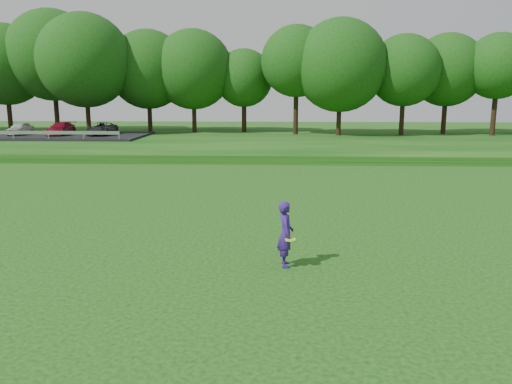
{
  "coord_description": "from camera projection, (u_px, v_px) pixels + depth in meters",
  "views": [
    {
      "loc": [
        0.88,
        -14.07,
        4.75
      ],
      "look_at": [
        0.09,
        3.21,
        1.3
      ],
      "focal_mm": 35.0,
      "sensor_mm": 36.0,
      "label": 1
    }
  ],
  "objects": [
    {
      "name": "berm",
      "position": [
        270.0,
        140.0,
        48.01
      ],
      "size": [
        130.0,
        30.0,
        0.6
      ],
      "primitive_type": "cube",
      "color": "#0C430D",
      "rests_on": "ground"
    },
    {
      "name": "ground",
      "position": [
        248.0,
        256.0,
        14.76
      ],
      "size": [
        140.0,
        140.0,
        0.0
      ],
      "primitive_type": "plane",
      "color": "#0C430D",
      "rests_on": "ground"
    },
    {
      "name": "walking_path",
      "position": [
        266.0,
        163.0,
        34.35
      ],
      "size": [
        130.0,
        1.6,
        0.04
      ],
      "primitive_type": "cube",
      "color": "gray",
      "rests_on": "ground"
    },
    {
      "name": "parking_lot",
      "position": [
        26.0,
        132.0,
        47.75
      ],
      "size": [
        24.0,
        9.0,
        1.38
      ],
      "color": "black",
      "rests_on": "berm"
    },
    {
      "name": "woman",
      "position": [
        286.0,
        234.0,
        13.75
      ],
      "size": [
        0.54,
        0.77,
        1.84
      ],
      "color": "#371B7A",
      "rests_on": "ground"
    },
    {
      "name": "treeline",
      "position": [
        271.0,
        59.0,
        50.4
      ],
      "size": [
        104.0,
        7.0,
        15.0
      ],
      "primitive_type": null,
      "color": "#19410F",
      "rests_on": "berm"
    }
  ]
}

